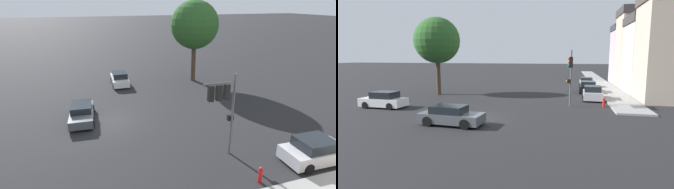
# 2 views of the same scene
# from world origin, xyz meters

# --- Properties ---
(ground_plane) EXTENTS (300.00, 300.00, 0.00)m
(ground_plane) POSITION_xyz_m (0.00, 0.00, 0.00)
(ground_plane) COLOR black
(sidewalk_strip) EXTENTS (2.97, 60.00, 0.16)m
(sidewalk_strip) POSITION_xyz_m (12.00, 33.77, 0.08)
(sidewalk_strip) COLOR gray
(sidewalk_strip) RESTS_ON ground_plane
(rowhouse_backdrop) EXTENTS (7.70, 24.17, 11.48)m
(rowhouse_backdrop) POSITION_xyz_m (17.26, 20.40, 5.24)
(rowhouse_backdrop) COLOR #BCA893
(rowhouse_backdrop) RESTS_ON ground_plane
(street_tree) EXTENTS (5.35, 5.35, 9.09)m
(street_tree) POSITION_xyz_m (-8.34, 10.68, 6.39)
(street_tree) COLOR #423323
(street_tree) RESTS_ON ground_plane
(traffic_signal) EXTENTS (0.56, 2.14, 5.12)m
(traffic_signal) POSITION_xyz_m (6.89, 5.92, 3.64)
(traffic_signal) COLOR #515456
(traffic_signal) RESTS_ON ground_plane
(crossing_car_0) EXTENTS (4.07, 1.89, 1.46)m
(crossing_car_0) POSITION_xyz_m (-9.30, 2.20, 0.68)
(crossing_car_0) COLOR silver
(crossing_car_0) RESTS_ON ground_plane
(crossing_car_1) EXTENTS (4.38, 2.02, 1.31)m
(crossing_car_1) POSITION_xyz_m (-0.84, -1.95, 0.63)
(crossing_car_1) COLOR #4C5156
(crossing_car_1) RESTS_ON ground_plane
(parked_car_0) EXTENTS (2.04, 3.87, 1.51)m
(parked_car_0) POSITION_xyz_m (9.25, 10.86, 0.70)
(parked_car_0) COLOR #B7B7BC
(parked_car_0) RESTS_ON ground_plane
(parked_car_1) EXTENTS (2.13, 4.54, 1.48)m
(parked_car_1) POSITION_xyz_m (9.16, 16.46, 0.71)
(parked_car_1) COLOR black
(parked_car_1) RESTS_ON ground_plane
(parked_car_2) EXTENTS (1.88, 4.11, 1.52)m
(parked_car_2) POSITION_xyz_m (9.33, 22.25, 0.72)
(parked_car_2) COLOR #B7B7BC
(parked_car_2) RESTS_ON ground_plane
(fire_hydrant) EXTENTS (0.22, 0.22, 0.92)m
(fire_hydrant) POSITION_xyz_m (9.89, 6.71, 0.49)
(fire_hydrant) COLOR red
(fire_hydrant) RESTS_ON ground_plane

